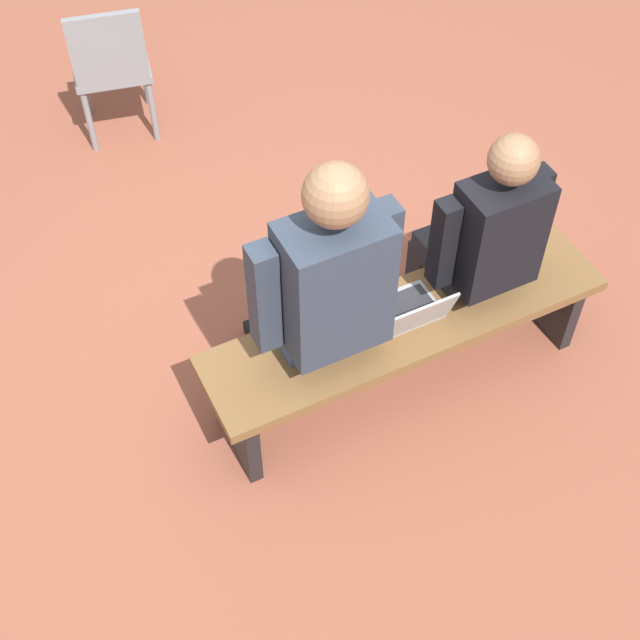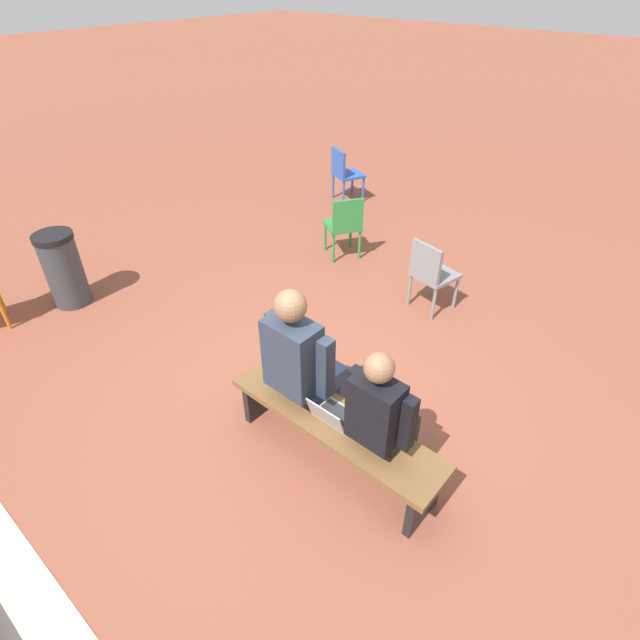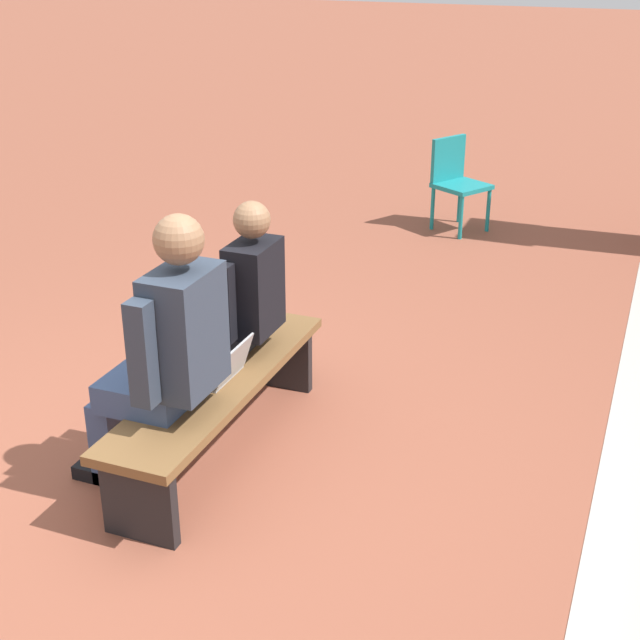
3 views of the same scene
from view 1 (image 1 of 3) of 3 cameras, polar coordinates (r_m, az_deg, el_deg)
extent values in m
plane|color=brown|center=(4.14, -1.20, -3.66)|extent=(60.00, 60.00, 0.00)
cube|color=brown|center=(3.81, 5.51, -0.11)|extent=(1.80, 0.44, 0.05)
cube|color=black|center=(4.33, 14.46, 1.62)|extent=(0.06, 0.37, 0.40)
cube|color=black|center=(3.77, -5.36, -6.49)|extent=(0.06, 0.37, 0.40)
cube|color=#232328|center=(3.99, 9.06, 4.05)|extent=(0.31, 0.36, 0.13)
cube|color=#232328|center=(4.32, 8.24, 3.36)|extent=(0.10, 0.11, 0.45)
cube|color=black|center=(4.49, 7.60, 2.12)|extent=(0.10, 0.22, 0.06)
cube|color=#232328|center=(4.25, 6.39, 2.66)|extent=(0.10, 0.11, 0.45)
cube|color=black|center=(4.43, 5.82, 1.43)|extent=(0.10, 0.22, 0.06)
cube|color=black|center=(3.66, 11.32, 5.46)|extent=(0.34, 0.22, 0.51)
cube|color=#195133|center=(3.75, 10.28, 6.17)|extent=(0.05, 0.01, 0.30)
cube|color=black|center=(3.81, 13.44, 6.84)|extent=(0.08, 0.09, 0.43)
cube|color=black|center=(3.61, 7.89, 4.86)|extent=(0.08, 0.09, 0.43)
sphere|color=#8C6647|center=(3.41, 12.29, 9.99)|extent=(0.20, 0.20, 0.20)
cube|color=#384C75|center=(3.73, -0.80, 0.82)|extent=(0.36, 0.42, 0.15)
cube|color=#384C75|center=(4.09, -0.87, 0.63)|extent=(0.12, 0.13, 0.45)
cube|color=black|center=(4.28, -1.21, -0.43)|extent=(0.12, 0.25, 0.07)
cube|color=#384C75|center=(4.05, -3.28, -0.28)|extent=(0.12, 0.13, 0.45)
cube|color=black|center=(4.23, -3.53, -1.32)|extent=(0.12, 0.25, 0.07)
cube|color=#2D3847|center=(3.31, 0.90, 2.28)|extent=(0.40, 0.25, 0.59)
cube|color=#2D3847|center=(3.46, 4.08, 4.24)|extent=(0.10, 0.11, 0.50)
cube|color=#2D3847|center=(3.30, -3.61, 1.42)|extent=(0.10, 0.11, 0.50)
sphere|color=#8C6647|center=(3.00, 1.00, 7.99)|extent=(0.23, 0.23, 0.23)
cube|color=#9EA0A5|center=(3.80, 5.19, 0.62)|extent=(0.32, 0.22, 0.02)
cube|color=#2D2D33|center=(3.80, 5.13, 0.84)|extent=(0.29, 0.15, 0.00)
cube|color=#9EA0A5|center=(3.65, 6.41, 0.20)|extent=(0.32, 0.07, 0.19)
cube|color=#33519E|center=(3.65, 6.35, 0.28)|extent=(0.28, 0.06, 0.17)
cube|color=gray|center=(5.34, -13.24, 15.61)|extent=(0.50, 0.50, 0.04)
cube|color=gray|center=(5.06, -13.46, 16.50)|extent=(0.40, 0.12, 0.40)
cylinder|color=gray|center=(5.61, -11.17, 15.12)|extent=(0.04, 0.04, 0.40)
cylinder|color=gray|center=(5.62, -14.89, 14.37)|extent=(0.04, 0.04, 0.40)
cylinder|color=gray|center=(5.32, -10.65, 13.02)|extent=(0.04, 0.04, 0.40)
cylinder|color=gray|center=(5.32, -14.54, 12.23)|extent=(0.04, 0.04, 0.40)
camera|label=2|loc=(3.02, 70.63, 18.70)|focal=28.00mm
camera|label=3|loc=(2.33, -92.16, -31.86)|focal=50.00mm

